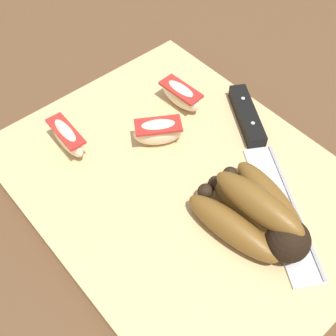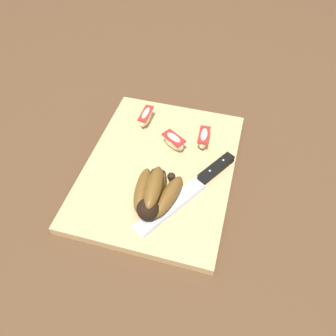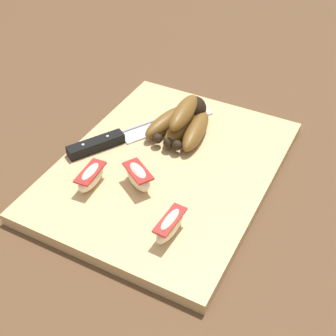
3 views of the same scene
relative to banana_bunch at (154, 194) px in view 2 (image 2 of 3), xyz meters
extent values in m
plane|color=brown|center=(-0.07, 0.00, -0.04)|extent=(6.00, 6.00, 0.00)
cube|color=tan|center=(-0.09, -0.02, -0.03)|extent=(0.43, 0.33, 0.02)
sphere|color=black|center=(0.04, 0.00, 0.00)|extent=(0.05, 0.05, 0.05)
ellipsoid|color=brown|center=(-0.01, 0.03, -0.01)|extent=(0.12, 0.06, 0.03)
sphere|color=black|center=(-0.06, 0.02, -0.01)|extent=(0.02, 0.02, 0.02)
ellipsoid|color=brown|center=(-0.01, 0.00, -0.01)|extent=(0.11, 0.04, 0.03)
sphere|color=black|center=(-0.06, 0.00, -0.01)|extent=(0.02, 0.02, 0.02)
ellipsoid|color=brown|center=(-0.01, -0.03, -0.01)|extent=(0.12, 0.05, 0.03)
sphere|color=black|center=(-0.06, -0.02, -0.01)|extent=(0.02, 0.02, 0.02)
ellipsoid|color=brown|center=(0.00, 0.00, 0.02)|extent=(0.11, 0.04, 0.03)
cube|color=silver|center=(0.01, 0.04, -0.02)|extent=(0.17, 0.12, 0.00)
cube|color=#99999E|center=(0.01, 0.05, -0.02)|extent=(0.15, 0.09, 0.00)
cube|color=black|center=(-0.11, 0.11, -0.01)|extent=(0.10, 0.07, 0.02)
cylinder|color=#B2B2B7|center=(-0.13, 0.12, 0.00)|extent=(0.01, 0.01, 0.00)
cylinder|color=#B2B2B7|center=(-0.09, 0.10, 0.00)|extent=(0.00, 0.01, 0.00)
ellipsoid|color=#F4E5C1|center=(-0.16, 0.00, 0.00)|extent=(0.05, 0.07, 0.04)
cube|color=red|center=(-0.16, 0.00, 0.01)|extent=(0.05, 0.06, 0.00)
ellipsoid|color=#F4E5C1|center=(-0.19, 0.06, -0.01)|extent=(0.07, 0.03, 0.03)
cube|color=red|center=(-0.19, 0.06, 0.00)|extent=(0.06, 0.03, 0.00)
ellipsoid|color=#F4E5C1|center=(-0.23, -0.09, 0.00)|extent=(0.07, 0.02, 0.04)
cube|color=red|center=(-0.23, -0.09, 0.01)|extent=(0.06, 0.02, 0.00)
camera|label=1|loc=(0.12, -0.22, 0.38)|focal=45.92mm
camera|label=2|loc=(0.38, 0.13, 0.56)|focal=36.16mm
camera|label=3|loc=(-0.61, -0.29, 0.48)|focal=50.49mm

